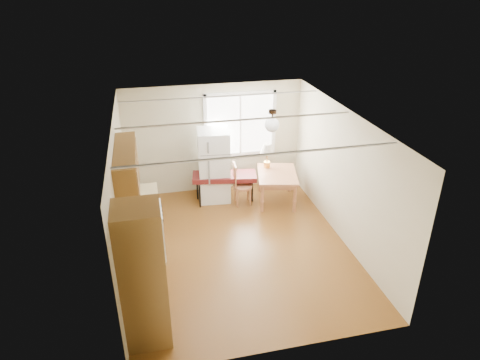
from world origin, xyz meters
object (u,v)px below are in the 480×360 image
object	(u,v)px
bench	(224,177)
chair	(239,182)
refrigerator	(214,165)
dining_table	(277,177)

from	to	relation	value
bench	chair	xyz separation A→B (m)	(0.27, -0.24, -0.03)
bench	chair	size ratio (longest dim) A/B	1.52
bench	refrigerator	bearing A→B (deg)	151.11
refrigerator	bench	distance (m)	0.35
refrigerator	bench	bearing A→B (deg)	-32.69
refrigerator	chair	distance (m)	0.67
refrigerator	chair	size ratio (longest dim) A/B	1.69
refrigerator	chair	xyz separation A→B (m)	(0.47, -0.40, -0.26)
dining_table	chair	bearing A→B (deg)	-171.38
bench	chair	distance (m)	0.36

